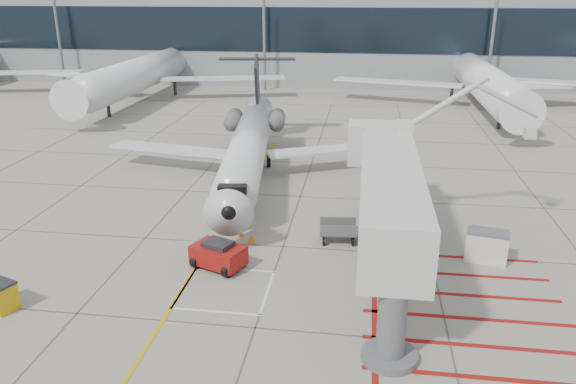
# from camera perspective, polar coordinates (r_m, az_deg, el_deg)

# --- Properties ---
(ground_plane) EXTENTS (260.00, 260.00, 0.00)m
(ground_plane) POSITION_cam_1_polar(r_m,az_deg,el_deg) (27.74, -1.74, -9.10)
(ground_plane) COLOR gray
(ground_plane) RESTS_ON ground
(regional_jet) EXTENTS (26.56, 31.77, 7.63)m
(regional_jet) POSITION_cam_1_polar(r_m,az_deg,el_deg) (39.22, -4.43, 5.68)
(regional_jet) COLOR silver
(regional_jet) RESTS_ON ground_plane
(jet_bridge) EXTENTS (9.02, 18.93, 7.56)m
(jet_bridge) POSITION_cam_1_polar(r_m,az_deg,el_deg) (26.83, 10.26, -1.54)
(jet_bridge) COLOR silver
(jet_bridge) RESTS_ON ground_plane
(pushback_tug) EXTENTS (3.03, 2.50, 1.52)m
(pushback_tug) POSITION_cam_1_polar(r_m,az_deg,el_deg) (28.93, -7.08, -6.25)
(pushback_tug) COLOR #9D110F
(pushback_tug) RESTS_ON ground_plane
(baggage_cart) EXTENTS (2.15, 1.47, 1.29)m
(baggage_cart) POSITION_cam_1_polar(r_m,az_deg,el_deg) (31.68, 5.12, -3.98)
(baggage_cart) COLOR #505055
(baggage_cart) RESTS_ON ground_plane
(ground_power_unit) EXTENTS (2.30, 1.63, 1.65)m
(ground_power_unit) POSITION_cam_1_polar(r_m,az_deg,el_deg) (31.18, 19.52, -5.18)
(ground_power_unit) COLOR silver
(ground_power_unit) RESTS_ON ground_plane
(cone_nose) EXTENTS (0.39, 0.39, 0.55)m
(cone_nose) POSITION_cam_1_polar(r_m,az_deg,el_deg) (32.56, -4.96, -4.01)
(cone_nose) COLOR #E3540B
(cone_nose) RESTS_ON ground_plane
(cone_side) EXTENTS (0.40, 0.40, 0.56)m
(cone_side) POSITION_cam_1_polar(r_m,az_deg,el_deg) (31.73, -3.72, -4.63)
(cone_side) COLOR orange
(cone_side) RESTS_ON ground_plane
(terminal_building) EXTENTS (180.00, 28.00, 14.00)m
(terminal_building) POSITION_cam_1_polar(r_m,az_deg,el_deg) (94.27, 11.94, 15.68)
(terminal_building) COLOR gray
(terminal_building) RESTS_ON ground_plane
(terminal_glass_band) EXTENTS (180.00, 0.10, 6.00)m
(terminal_glass_band) POSITION_cam_1_polar(r_m,az_deg,el_deg) (80.21, 12.59, 15.66)
(terminal_glass_band) COLOR black
(terminal_glass_band) RESTS_ON ground_plane
(bg_aircraft_b) EXTENTS (35.52, 39.46, 11.84)m
(bg_aircraft_b) POSITION_cam_1_polar(r_m,az_deg,el_deg) (75.71, -14.34, 13.70)
(bg_aircraft_b) COLOR silver
(bg_aircraft_b) RESTS_ON ground_plane
(bg_aircraft_c) EXTENTS (35.23, 39.15, 11.74)m
(bg_aircraft_c) POSITION_cam_1_polar(r_m,az_deg,el_deg) (71.55, 19.25, 12.85)
(bg_aircraft_c) COLOR silver
(bg_aircraft_c) RESTS_ON ground_plane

